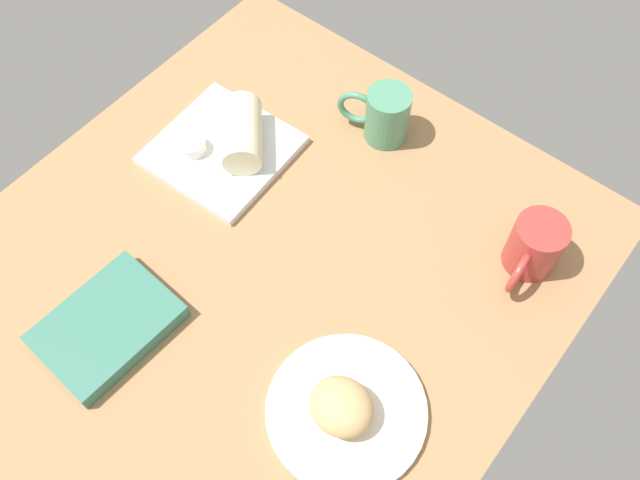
{
  "coord_description": "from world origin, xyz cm",
  "views": [
    {
      "loc": [
        -29.19,
        -40.0,
        101.69
      ],
      "look_at": [
        14.16,
        -5.0,
        7.0
      ],
      "focal_mm": 38.53,
      "sensor_mm": 36.0,
      "label": 1
    }
  ],
  "objects_px": {
    "round_plate": "(346,411)",
    "second_mug": "(385,115)",
    "sauce_cup": "(192,145)",
    "book_stack": "(107,326)",
    "breakfast_wrap": "(242,133)",
    "scone_pastry": "(341,407)",
    "square_plate": "(222,150)",
    "coffee_mug": "(534,247)"
  },
  "relations": [
    {
      "from": "sauce_cup",
      "to": "round_plate",
      "type": "bearing_deg",
      "value": -111.66
    },
    {
      "from": "breakfast_wrap",
      "to": "round_plate",
      "type": "bearing_deg",
      "value": 107.11
    },
    {
      "from": "coffee_mug",
      "to": "sauce_cup",
      "type": "bearing_deg",
      "value": 107.65
    },
    {
      "from": "breakfast_wrap",
      "to": "second_mug",
      "type": "bearing_deg",
      "value": -173.69
    },
    {
      "from": "breakfast_wrap",
      "to": "square_plate",
      "type": "bearing_deg",
      "value": 3.14
    },
    {
      "from": "round_plate",
      "to": "coffee_mug",
      "type": "height_order",
      "value": "coffee_mug"
    },
    {
      "from": "round_plate",
      "to": "breakfast_wrap",
      "type": "height_order",
      "value": "breakfast_wrap"
    },
    {
      "from": "scone_pastry",
      "to": "sauce_cup",
      "type": "distance_m",
      "value": 0.53
    },
    {
      "from": "sauce_cup",
      "to": "second_mug",
      "type": "bearing_deg",
      "value": -42.73
    },
    {
      "from": "scone_pastry",
      "to": "square_plate",
      "type": "height_order",
      "value": "scone_pastry"
    },
    {
      "from": "second_mug",
      "to": "square_plate",
      "type": "bearing_deg",
      "value": 137.67
    },
    {
      "from": "round_plate",
      "to": "sauce_cup",
      "type": "relative_size",
      "value": 4.74
    },
    {
      "from": "book_stack",
      "to": "second_mug",
      "type": "bearing_deg",
      "value": -9.66
    },
    {
      "from": "book_stack",
      "to": "breakfast_wrap",
      "type": "bearing_deg",
      "value": 10.27
    },
    {
      "from": "coffee_mug",
      "to": "second_mug",
      "type": "xyz_separation_m",
      "value": [
        0.07,
        0.34,
        0.0
      ]
    },
    {
      "from": "round_plate",
      "to": "scone_pastry",
      "type": "height_order",
      "value": "scone_pastry"
    },
    {
      "from": "square_plate",
      "to": "second_mug",
      "type": "distance_m",
      "value": 0.29
    },
    {
      "from": "scone_pastry",
      "to": "book_stack",
      "type": "xyz_separation_m",
      "value": [
        -0.12,
        0.36,
        -0.03
      ]
    },
    {
      "from": "sauce_cup",
      "to": "book_stack",
      "type": "relative_size",
      "value": 0.23
    },
    {
      "from": "square_plate",
      "to": "coffee_mug",
      "type": "distance_m",
      "value": 0.56
    },
    {
      "from": "breakfast_wrap",
      "to": "book_stack",
      "type": "relative_size",
      "value": 0.64
    },
    {
      "from": "breakfast_wrap",
      "to": "coffee_mug",
      "type": "relative_size",
      "value": 0.98
    },
    {
      "from": "round_plate",
      "to": "second_mug",
      "type": "distance_m",
      "value": 0.52
    },
    {
      "from": "sauce_cup",
      "to": "square_plate",
      "type": "bearing_deg",
      "value": -45.07
    },
    {
      "from": "coffee_mug",
      "to": "breakfast_wrap",
      "type": "bearing_deg",
      "value": 103.11
    },
    {
      "from": "scone_pastry",
      "to": "coffee_mug",
      "type": "xyz_separation_m",
      "value": [
        0.39,
        -0.08,
        0.01
      ]
    },
    {
      "from": "book_stack",
      "to": "coffee_mug",
      "type": "height_order",
      "value": "coffee_mug"
    },
    {
      "from": "square_plate",
      "to": "breakfast_wrap",
      "type": "height_order",
      "value": "breakfast_wrap"
    },
    {
      "from": "scone_pastry",
      "to": "second_mug",
      "type": "relative_size",
      "value": 0.73
    },
    {
      "from": "sauce_cup",
      "to": "book_stack",
      "type": "distance_m",
      "value": 0.35
    },
    {
      "from": "sauce_cup",
      "to": "breakfast_wrap",
      "type": "relative_size",
      "value": 0.37
    },
    {
      "from": "round_plate",
      "to": "breakfast_wrap",
      "type": "relative_size",
      "value": 1.74
    },
    {
      "from": "breakfast_wrap",
      "to": "second_mug",
      "type": "relative_size",
      "value": 1.04
    },
    {
      "from": "sauce_cup",
      "to": "breakfast_wrap",
      "type": "xyz_separation_m",
      "value": [
        0.06,
        -0.06,
        0.02
      ]
    },
    {
      "from": "round_plate",
      "to": "book_stack",
      "type": "xyz_separation_m",
      "value": [
        -0.13,
        0.36,
        0.01
      ]
    },
    {
      "from": "book_stack",
      "to": "scone_pastry",
      "type": "bearing_deg",
      "value": -71.69
    },
    {
      "from": "square_plate",
      "to": "second_mug",
      "type": "xyz_separation_m",
      "value": [
        0.22,
        -0.2,
        0.04
      ]
    },
    {
      "from": "second_mug",
      "to": "round_plate",
      "type": "bearing_deg",
      "value": -149.48
    },
    {
      "from": "scone_pastry",
      "to": "book_stack",
      "type": "height_order",
      "value": "scone_pastry"
    },
    {
      "from": "round_plate",
      "to": "square_plate",
      "type": "height_order",
      "value": "square_plate"
    },
    {
      "from": "second_mug",
      "to": "breakfast_wrap",
      "type": "bearing_deg",
      "value": 138.11
    },
    {
      "from": "square_plate",
      "to": "round_plate",
      "type": "bearing_deg",
      "value": -116.77
    }
  ]
}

